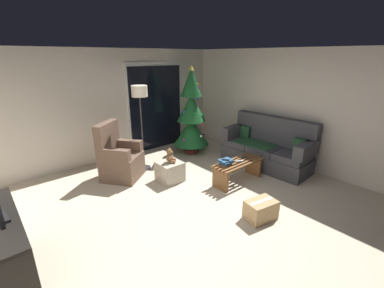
# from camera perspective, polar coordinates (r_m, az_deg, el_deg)

# --- Properties ---
(ground_plane) EXTENTS (7.00, 7.00, 0.00)m
(ground_plane) POSITION_cam_1_polar(r_m,az_deg,el_deg) (4.25, 2.12, -14.46)
(ground_plane) COLOR beige
(wall_back) EXTENTS (5.72, 0.12, 2.50)m
(wall_back) POSITION_cam_1_polar(r_m,az_deg,el_deg) (6.24, -17.32, 8.09)
(wall_back) COLOR beige
(wall_back) RESTS_ON ground
(wall_right) EXTENTS (0.12, 6.00, 2.50)m
(wall_right) POSITION_cam_1_polar(r_m,az_deg,el_deg) (5.99, 23.01, 6.99)
(wall_right) COLOR beige
(wall_right) RESTS_ON ground
(patio_door_frame) EXTENTS (1.60, 0.02, 2.20)m
(patio_door_frame) POSITION_cam_1_polar(r_m,az_deg,el_deg) (6.74, -7.93, 8.22)
(patio_door_frame) COLOR silver
(patio_door_frame) RESTS_ON ground
(patio_door_glass) EXTENTS (1.50, 0.02, 2.10)m
(patio_door_glass) POSITION_cam_1_polar(r_m,az_deg,el_deg) (6.74, -7.83, 7.78)
(patio_door_glass) COLOR black
(patio_door_glass) RESTS_ON ground
(couch) EXTENTS (0.87, 1.98, 1.08)m
(couch) POSITION_cam_1_polar(r_m,az_deg,el_deg) (5.92, 16.31, -0.93)
(couch) COLOR #3D3D42
(couch) RESTS_ON ground
(coffee_table) EXTENTS (1.10, 0.40, 0.42)m
(coffee_table) POSITION_cam_1_polar(r_m,az_deg,el_deg) (5.08, 10.13, -5.34)
(coffee_table) COLOR brown
(coffee_table) RESTS_ON ground
(remote_silver) EXTENTS (0.16, 0.10, 0.02)m
(remote_silver) POSITION_cam_1_polar(r_m,az_deg,el_deg) (5.02, 10.40, -3.76)
(remote_silver) COLOR #ADADB2
(remote_silver) RESTS_ON coffee_table
(remote_graphite) EXTENTS (0.15, 0.13, 0.02)m
(remote_graphite) POSITION_cam_1_polar(r_m,az_deg,el_deg) (5.23, 11.40, -2.87)
(remote_graphite) COLOR #333338
(remote_graphite) RESTS_ON coffee_table
(book_stack) EXTENTS (0.27, 0.22, 0.10)m
(book_stack) POSITION_cam_1_polar(r_m,az_deg,el_deg) (4.84, 7.53, -3.96)
(book_stack) COLOR #4C4C51
(book_stack) RESTS_ON coffee_table
(cell_phone) EXTENTS (0.13, 0.16, 0.01)m
(cell_phone) POSITION_cam_1_polar(r_m,az_deg,el_deg) (4.80, 7.44, -3.50)
(cell_phone) COLOR black
(cell_phone) RESTS_ON book_stack
(christmas_tree) EXTENTS (0.89, 0.87, 2.13)m
(christmas_tree) POSITION_cam_1_polar(r_m,az_deg,el_deg) (6.33, -0.14, 6.20)
(christmas_tree) COLOR #4C1E19
(christmas_tree) RESTS_ON ground
(armchair) EXTENTS (0.96, 0.96, 1.13)m
(armchair) POSITION_cam_1_polar(r_m,az_deg,el_deg) (5.32, -15.76, -3.16)
(armchair) COLOR brown
(armchair) RESTS_ON ground
(floor_lamp) EXTENTS (0.32, 0.32, 1.78)m
(floor_lamp) POSITION_cam_1_polar(r_m,az_deg,el_deg) (5.34, -11.45, 9.61)
(floor_lamp) COLOR #2D2D30
(floor_lamp) RESTS_ON ground
(media_shelf) EXTENTS (0.40, 1.40, 0.81)m
(media_shelf) POSITION_cam_1_polar(r_m,az_deg,el_deg) (3.48, -36.56, -19.65)
(media_shelf) COLOR black
(media_shelf) RESTS_ON ground
(ottoman) EXTENTS (0.44, 0.44, 0.39)m
(ottoman) POSITION_cam_1_polar(r_m,az_deg,el_deg) (5.09, -4.91, -6.05)
(ottoman) COLOR #B2A893
(ottoman) RESTS_ON ground
(teddy_bear_chestnut) EXTENTS (0.22, 0.21, 0.29)m
(teddy_bear_chestnut) POSITION_cam_1_polar(r_m,az_deg,el_deg) (4.96, -4.89, -2.77)
(teddy_bear_chestnut) COLOR brown
(teddy_bear_chestnut) RESTS_ON ottoman
(cardboard_box_taped_mid_floor) EXTENTS (0.51, 0.39, 0.30)m
(cardboard_box_taped_mid_floor) POSITION_cam_1_polar(r_m,az_deg,el_deg) (4.13, 14.96, -13.89)
(cardboard_box_taped_mid_floor) COLOR tan
(cardboard_box_taped_mid_floor) RESTS_ON ground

